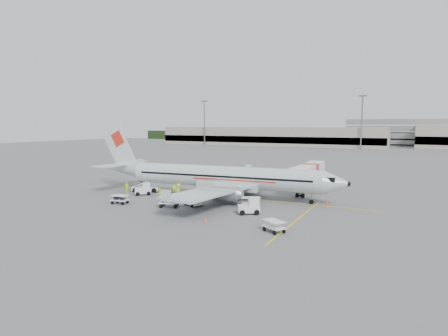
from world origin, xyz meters
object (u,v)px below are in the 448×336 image
at_px(tug_mid, 193,199).
at_px(tug_aft, 143,189).
at_px(belt_loader, 146,182).
at_px(jet_bridge, 310,177).
at_px(tug_fore, 249,206).
at_px(aircraft, 223,162).

relative_size(tug_mid, tug_aft, 1.03).
bearing_deg(tug_aft, belt_loader, 76.05).
height_order(jet_bridge, tug_aft, jet_bridge).
bearing_deg(tug_mid, tug_fore, 20.78).
bearing_deg(tug_mid, aircraft, 108.88).
bearing_deg(jet_bridge, aircraft, -133.22).
xyz_separation_m(tug_fore, tug_aft, (-18.28, 3.79, -0.06)).
relative_size(aircraft, tug_aft, 15.85).
xyz_separation_m(aircraft, tug_fore, (6.99, -7.37, -4.02)).
relative_size(tug_fore, tug_mid, 1.04).
bearing_deg(tug_fore, tug_aft, 137.07).
distance_m(jet_bridge, belt_loader, 24.99).
xyz_separation_m(aircraft, tug_mid, (-0.91, -6.53, -4.05)).
bearing_deg(aircraft, tug_fore, -51.32).
xyz_separation_m(jet_bridge, tug_mid, (-10.33, -17.14, -1.20)).
bearing_deg(jet_bridge, tug_fore, -99.33).
height_order(jet_bridge, belt_loader, jet_bridge).
distance_m(tug_fore, tug_aft, 18.67).
height_order(jet_bridge, tug_mid, jet_bridge).
height_order(tug_mid, tug_aft, tug_mid).
height_order(aircraft, belt_loader, aircraft).
relative_size(jet_bridge, belt_loader, 2.98).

